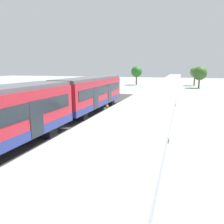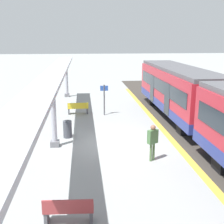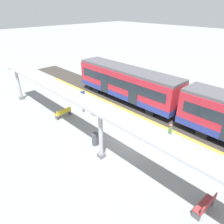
# 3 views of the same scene
# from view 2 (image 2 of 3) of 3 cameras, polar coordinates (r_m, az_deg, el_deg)

# --- Properties ---
(ground_plane) EXTENTS (176.00, 176.00, 0.00)m
(ground_plane) POSITION_cam_2_polar(r_m,az_deg,el_deg) (15.72, 0.13, -6.04)
(ground_plane) COLOR gray
(tactile_edge_strip) EXTENTS (0.36, 33.64, 0.01)m
(tactile_edge_strip) POSITION_cam_2_polar(r_m,az_deg,el_deg) (16.36, 11.64, -5.51)
(tactile_edge_strip) COLOR gold
(tactile_edge_strip) RESTS_ON ground
(trackbed) EXTENTS (3.20, 45.64, 0.01)m
(trackbed) POSITION_cam_2_polar(r_m,az_deg,el_deg) (16.96, 17.42, -5.17)
(trackbed) COLOR #38332D
(trackbed) RESTS_ON ground
(train_near_carriage) EXTENTS (2.65, 12.12, 3.48)m
(train_near_carriage) POSITION_cam_2_polar(r_m,az_deg,el_deg) (21.11, 12.47, 4.02)
(train_near_carriage) COLOR #B0222E
(train_near_carriage) RESTS_ON ground
(canopy_pillar_nearest) EXTENTS (1.10, 0.44, 3.51)m
(canopy_pillar_nearest) POSITION_cam_2_polar(r_m,az_deg,el_deg) (27.98, -8.78, 6.52)
(canopy_pillar_nearest) COLOR slate
(canopy_pillar_nearest) RESTS_ON ground
(canopy_pillar_second) EXTENTS (1.10, 0.44, 3.51)m
(canopy_pillar_second) POSITION_cam_2_polar(r_m,az_deg,el_deg) (15.04, -11.24, -0.15)
(canopy_pillar_second) COLOR slate
(canopy_pillar_second) RESTS_ON ground
(canopy_beam) EXTENTS (1.20, 27.11, 0.16)m
(canopy_beam) POSITION_cam_2_polar(r_m,az_deg,el_deg) (14.73, -11.57, 6.70)
(canopy_beam) COLOR #A8AAB2
(canopy_beam) RESTS_ON canopy_pillar_nearest
(bench_near_end) EXTENTS (1.52, 0.52, 0.86)m
(bench_near_end) POSITION_cam_2_polar(r_m,az_deg,el_deg) (9.34, -8.40, -18.29)
(bench_near_end) COLOR maroon
(bench_near_end) RESTS_ON ground
(bench_mid_platform) EXTENTS (1.51, 0.49, 0.86)m
(bench_mid_platform) POSITION_cam_2_polar(r_m,az_deg,el_deg) (21.62, -6.56, 0.75)
(bench_mid_platform) COLOR gold
(bench_mid_platform) RESTS_ON ground
(trash_bin) EXTENTS (0.48, 0.48, 0.96)m
(trash_bin) POSITION_cam_2_polar(r_m,az_deg,el_deg) (16.65, -8.57, -3.29)
(trash_bin) COLOR #40434A
(trash_bin) RESTS_ON ground
(platform_info_sign) EXTENTS (0.56, 0.10, 2.20)m
(platform_info_sign) POSITION_cam_2_polar(r_m,az_deg,el_deg) (21.05, -1.51, 2.94)
(platform_info_sign) COLOR #4C4C51
(platform_info_sign) RESTS_ON ground
(passenger_waiting_near_edge) EXTENTS (0.53, 0.43, 1.69)m
(passenger_waiting_near_edge) POSITION_cam_2_polar(r_m,az_deg,el_deg) (13.35, 7.85, -5.10)
(passenger_waiting_near_edge) COLOR #4D6A3D
(passenger_waiting_near_edge) RESTS_ON ground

